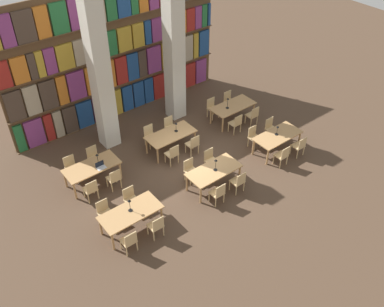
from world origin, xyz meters
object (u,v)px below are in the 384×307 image
object	(u,v)px
reading_table_0	(131,214)
reading_table_3	(92,168)
chair_3	(131,199)
desk_lamp_5	(228,101)
chair_13	(71,167)
chair_9	(254,136)
chair_15	(94,157)
reading_table_2	(277,137)
chair_12	(91,189)
desk_lamp_2	(277,129)
chair_16	(173,154)
desk_lamp_1	(216,163)
chair_17	(150,135)
chair_1	(105,212)
chair_23	(229,100)
reading_table_1	(214,171)
reading_table_5	(233,107)
desk_lamp_3	(97,157)
pillar_center	(174,51)
desk_lamp_0	(130,203)
chair_5	(190,170)
chair_22	(253,115)
reading_table_4	(171,136)
chair_19	(170,126)
chair_14	(114,178)
chair_4	(218,193)
chair_18	(193,144)
laptop	(101,167)
chair_21	(212,107)
chair_8	(282,155)
chair_20	(236,123)
chair_0	(129,241)
chair_7	(211,160)
chair_11	(271,128)
chair_10	(299,146)
chair_6	(238,181)

from	to	relation	value
reading_table_0	reading_table_3	distance (m)	2.69
chair_3	desk_lamp_5	xyz separation A→B (m)	(5.82, 1.83, 0.61)
chair_3	chair_13	xyz separation A→B (m)	(-0.81, 2.68, 0.00)
chair_3	chair_9	bearing A→B (deg)	179.83
chair_15	chair_3	bearing A→B (deg)	88.33
reading_table_2	chair_12	xyz separation A→B (m)	(-6.89, 1.96, -0.19)
desk_lamp_2	chair_16	size ratio (longest dim) A/B	0.47
desk_lamp_1	chair_17	size ratio (longest dim) A/B	0.55
chair_1	chair_23	bearing A→B (deg)	-161.20
reading_table_1	desk_lamp_5	world-z (taller)	desk_lamp_5
reading_table_3	chair_12	size ratio (longest dim) A/B	2.22
reading_table_3	reading_table_5	bearing A→B (deg)	-0.98
desk_lamp_3	chair_9	bearing A→B (deg)	-18.62
pillar_center	desk_lamp_0	distance (m)	6.83
chair_5	desk_lamp_2	world-z (taller)	desk_lamp_2
chair_16	chair_22	world-z (taller)	same
reading_table_4	chair_19	size ratio (longest dim) A/B	2.22
chair_14	chair_23	size ratio (longest dim) A/B	1.00
chair_1	desk_lamp_1	size ratio (longest dim) A/B	1.81
chair_5	desk_lamp_5	world-z (taller)	desk_lamp_5
chair_4	chair_3	bearing A→B (deg)	147.36
desk_lamp_3	chair_18	xyz separation A→B (m)	(3.52, -0.85, -0.58)
desk_lamp_2	chair_15	xyz separation A→B (m)	(-5.98, 3.39, -0.54)
reading_table_0	desk_lamp_1	distance (m)	3.35
laptop	desk_lamp_5	xyz separation A→B (m)	(5.96, 0.15, 0.29)
chair_18	chair_1	bearing A→B (deg)	-166.44
pillar_center	chair_21	bearing A→B (deg)	-43.07
chair_8	chair_20	size ratio (longest dim) A/B	1.00
chair_0	reading_table_5	size ratio (longest dim) A/B	0.45
chair_21	chair_3	bearing A→B (deg)	24.49
desk_lamp_1	chair_13	xyz separation A→B (m)	(-3.70, 3.54, -0.60)
desk_lamp_1	chair_4	bearing A→B (deg)	-124.01
chair_22	chair_15	bearing A→B (deg)	166.26
chair_7	chair_15	xyz separation A→B (m)	(-3.26, 2.75, 0.00)
reading_table_1	chair_22	bearing A→B (deg)	26.89
chair_7	desk_lamp_3	bearing A→B (deg)	-29.69
desk_lamp_3	chair_23	world-z (taller)	desk_lamp_3
desk_lamp_1	chair_11	distance (m)	3.77
reading_table_4	desk_lamp_0	bearing A→B (deg)	-143.08
chair_13	reading_table_4	bearing A→B (deg)	166.59
chair_12	chair_17	distance (m)	3.53
chair_1	chair_22	xyz separation A→B (m)	(7.56, 1.09, 0.00)
chair_12	chair_3	bearing A→B (deg)	-55.84
desk_lamp_1	chair_8	xyz separation A→B (m)	(2.69, -0.65, -0.60)
chair_5	reading_table_4	size ratio (longest dim) A/B	0.45
chair_19	chair_10	bearing A→B (deg)	127.55
chair_0	chair_8	size ratio (longest dim) A/B	1.00
chair_13	chair_23	size ratio (longest dim) A/B	1.00
chair_13	chair_10	bearing A→B (deg)	150.27
chair_6	chair_17	world-z (taller)	same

